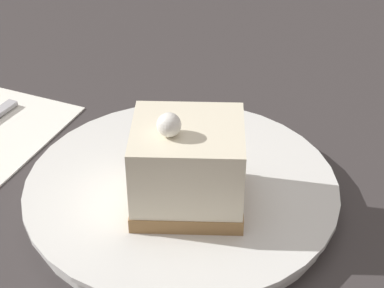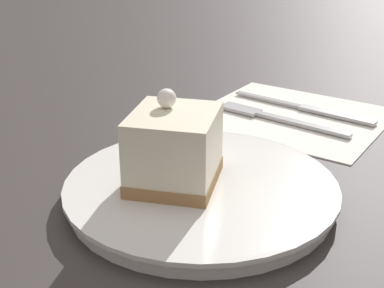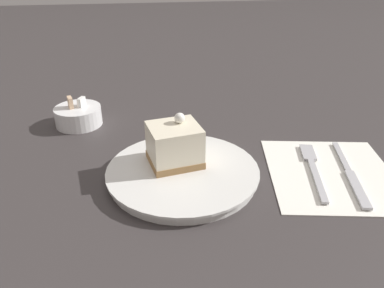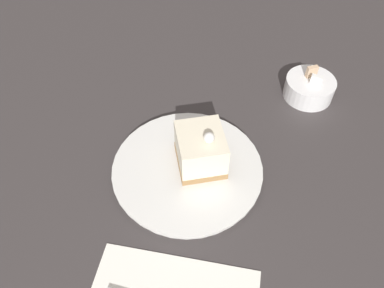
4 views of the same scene
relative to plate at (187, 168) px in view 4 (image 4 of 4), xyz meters
name	(u,v)px [view 4 (image 4 of 4)]	position (x,y,z in m)	size (l,w,h in m)	color
ground_plane	(179,173)	(0.00, -0.01, -0.01)	(4.00, 4.00, 0.00)	#383333
plate	(187,168)	(0.00, 0.00, 0.00)	(0.24, 0.24, 0.02)	silver
cake_slice	(201,150)	(-0.01, 0.02, 0.04)	(0.09, 0.08, 0.08)	#9E7547
sugar_bowl	(309,88)	(-0.18, 0.23, 0.01)	(0.09, 0.09, 0.06)	white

